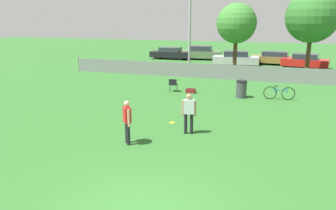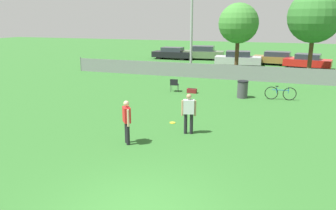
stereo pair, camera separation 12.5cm
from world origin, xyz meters
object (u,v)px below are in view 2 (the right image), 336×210
object	(u,v)px
frisbee_disc	(173,123)
parked_car_olive	(203,53)
tree_far_right	(315,17)
parked_car_tan	(277,58)
player_thrower_red	(127,119)
folding_chair_sideline	(174,84)
parked_car_dark	(172,53)
parked_car_silver	(238,59)
bicycle_sideline	(280,93)
parked_car_red	(307,61)
trash_bin	(243,89)
light_pole	(192,17)
gear_bag_sideline	(192,91)
tree_near_pole	(238,24)
player_receiver_white	(189,111)

from	to	relation	value
frisbee_disc	parked_car_olive	bearing A→B (deg)	100.29
tree_far_right	parked_car_tan	world-z (taller)	tree_far_right
player_thrower_red	parked_car_olive	size ratio (longest dim) A/B	0.34
folding_chair_sideline	parked_car_olive	world-z (taller)	parked_car_olive
parked_car_dark	parked_car_silver	world-z (taller)	parked_car_silver
tree_far_right	parked_car_olive	distance (m)	13.65
bicycle_sideline	parked_car_dark	distance (m)	19.91
parked_car_olive	parked_car_silver	bearing A→B (deg)	-45.30
frisbee_disc	bicycle_sideline	distance (m)	7.36
parked_car_red	folding_chair_sideline	bearing A→B (deg)	-111.61
player_thrower_red	parked_car_tan	world-z (taller)	player_thrower_red
tree_far_right	trash_bin	xyz separation A→B (m)	(-3.99, -9.03, -4.03)
light_pole	parked_car_dark	world-z (taller)	light_pole
light_pole	gear_bag_sideline	xyz separation A→B (m)	(2.05, -7.14, -4.38)
folding_chair_sideline	gear_bag_sideline	distance (m)	1.17
light_pole	tree_far_right	bearing A→B (deg)	10.07
folding_chair_sideline	bicycle_sideline	xyz separation A→B (m)	(6.21, -0.06, -0.11)
folding_chair_sideline	parked_car_olive	size ratio (longest dim) A/B	0.17
tree_far_right	gear_bag_sideline	bearing A→B (deg)	-128.80
tree_near_pole	bicycle_sideline	bearing A→B (deg)	-67.00
tree_near_pole	tree_far_right	xyz separation A→B (m)	(5.57, 0.29, 0.52)
tree_near_pole	parked_car_olive	bearing A→B (deg)	120.15
player_thrower_red	folding_chair_sideline	world-z (taller)	player_thrower_red
tree_far_right	frisbee_disc	size ratio (longest dim) A/B	26.26
light_pole	parked_car_silver	xyz separation A→B (m)	(3.04, 5.89, -3.83)
parked_car_red	frisbee_disc	bearing A→B (deg)	-97.90
trash_bin	parked_car_tan	bearing A→B (deg)	84.42
bicycle_sideline	light_pole	bearing A→B (deg)	128.90
bicycle_sideline	parked_car_dark	size ratio (longest dim) A/B	0.38
folding_chair_sideline	parked_car_dark	distance (m)	16.95
tree_near_pole	tree_far_right	bearing A→B (deg)	3.00
player_receiver_white	parked_car_dark	xyz separation A→B (m)	(-8.43, 23.11, -0.26)
frisbee_disc	folding_chair_sideline	distance (m)	6.33
light_pole	parked_car_red	world-z (taller)	light_pole
parked_car_olive	folding_chair_sideline	bearing A→B (deg)	-87.06
light_pole	parked_car_olive	size ratio (longest dim) A/B	1.60
tree_near_pole	parked_car_red	world-z (taller)	tree_near_pole
player_thrower_red	parked_car_red	distance (m)	23.20
gear_bag_sideline	parked_car_tan	world-z (taller)	parked_car_tan
light_pole	trash_bin	distance (m)	9.85
light_pole	tree_far_right	xyz separation A→B (m)	(9.09, 1.61, 0.02)
parked_car_dark	folding_chair_sideline	bearing A→B (deg)	-69.75
folding_chair_sideline	parked_car_olive	distance (m)	16.92
parked_car_dark	tree_near_pole	bearing A→B (deg)	-41.74
player_thrower_red	gear_bag_sideline	distance (m)	8.89
light_pole	parked_car_tan	size ratio (longest dim) A/B	1.62
gear_bag_sideline	trash_bin	bearing A→B (deg)	-5.22
gear_bag_sideline	parked_car_olive	size ratio (longest dim) A/B	0.12
frisbee_disc	trash_bin	xyz separation A→B (m)	(2.25, 5.76, 0.48)
folding_chair_sideline	parked_car_silver	distance (m)	13.22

